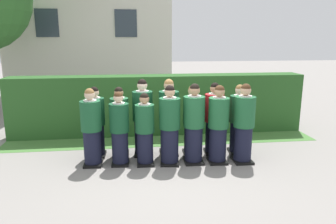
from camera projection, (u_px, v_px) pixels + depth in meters
name	position (u px, v px, depth m)	size (l,w,h in m)	color
ground_plane	(170.00, 163.00, 6.78)	(60.00, 60.00, 0.00)	gray
student_front_row_0	(91.00, 129.00, 6.51)	(0.42, 0.47, 1.62)	black
student_front_row_1	(120.00, 130.00, 6.56)	(0.40, 0.46, 1.55)	black
student_front_row_2	(145.00, 131.00, 6.57)	(0.40, 0.48, 1.52)	black
student_front_row_3	(170.00, 127.00, 6.58)	(0.44, 0.55, 1.67)	black
student_front_row_4	(194.00, 126.00, 6.65)	(0.44, 0.49, 1.70)	black
student_front_row_5	(218.00, 126.00, 6.67)	(0.43, 0.49, 1.66)	black
student_front_row_6	(244.00, 125.00, 6.68)	(0.44, 0.49, 1.69)	black
student_rear_row_0	(96.00, 124.00, 7.01)	(0.41, 0.50, 1.58)	black
student_rear_row_1	(120.00, 123.00, 7.06)	(0.41, 0.49, 1.57)	black
student_rear_row_2	(143.00, 119.00, 7.11)	(0.45, 0.55, 1.73)	black
student_rear_row_3	(169.00, 119.00, 7.13)	(0.45, 0.54, 1.73)	black
student_rear_row_4	(192.00, 122.00, 7.14)	(0.41, 0.50, 1.59)	black
student_in_red_blazer	(214.00, 120.00, 7.18)	(0.43, 0.54, 1.64)	black
student_rear_row_6	(238.00, 121.00, 7.22)	(0.41, 0.48, 1.59)	black
hedge	(159.00, 104.00, 8.81)	(7.99, 0.70, 1.61)	#285623
school_building_main	(92.00, 14.00, 14.81)	(7.38, 4.47, 7.24)	beige
lawn_strip	(162.00, 141.00, 8.22)	(7.99, 0.90, 0.01)	#477A38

